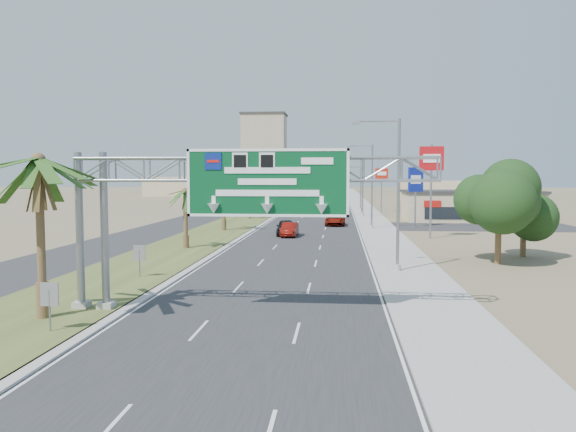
{
  "coord_description": "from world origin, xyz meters",
  "views": [
    {
      "loc": [
        3.68,
        -15.05,
        6.3
      ],
      "look_at": [
        0.99,
        14.2,
        4.2
      ],
      "focal_mm": 35.0,
      "sensor_mm": 36.0,
      "label": 1
    }
  ],
  "objects_px": {
    "palm_near": "(38,161)",
    "car_left_lane": "(286,227)",
    "store_building": "(470,207)",
    "pole_sign_red_far": "(382,177)",
    "car_right_lane": "(335,220)",
    "sign_gantry": "(234,181)",
    "car_far": "(290,209)",
    "car_mid_lane": "(289,230)",
    "pole_sign_red_near": "(431,164)",
    "signal_mast": "(349,185)",
    "pole_sign_blue": "(416,182)"
  },
  "relations": [
    {
      "from": "palm_near",
      "to": "car_left_lane",
      "type": "height_order",
      "value": "palm_near"
    },
    {
      "from": "store_building",
      "to": "pole_sign_red_far",
      "type": "bearing_deg",
      "value": 122.58
    },
    {
      "from": "car_left_lane",
      "to": "car_right_lane",
      "type": "distance_m",
      "value": 13.23
    },
    {
      "from": "sign_gantry",
      "to": "palm_near",
      "type": "height_order",
      "value": "palm_near"
    },
    {
      "from": "car_far",
      "to": "pole_sign_red_far",
      "type": "bearing_deg",
      "value": 18.44
    },
    {
      "from": "car_mid_lane",
      "to": "pole_sign_red_near",
      "type": "xyz_separation_m",
      "value": [
        14.3,
        -0.7,
        6.75
      ]
    },
    {
      "from": "car_right_lane",
      "to": "car_far",
      "type": "relative_size",
      "value": 1.12
    },
    {
      "from": "signal_mast",
      "to": "car_far",
      "type": "height_order",
      "value": "signal_mast"
    },
    {
      "from": "store_building",
      "to": "car_left_lane",
      "type": "relative_size",
      "value": 3.65
    },
    {
      "from": "signal_mast",
      "to": "store_building",
      "type": "distance_m",
      "value": 18.08
    },
    {
      "from": "car_mid_lane",
      "to": "car_right_lane",
      "type": "distance_m",
      "value": 14.19
    },
    {
      "from": "palm_near",
      "to": "store_building",
      "type": "bearing_deg",
      "value": 61.72
    },
    {
      "from": "car_right_lane",
      "to": "palm_near",
      "type": "bearing_deg",
      "value": -102.88
    },
    {
      "from": "store_building",
      "to": "car_mid_lane",
      "type": "height_order",
      "value": "store_building"
    },
    {
      "from": "signal_mast",
      "to": "pole_sign_blue",
      "type": "xyz_separation_m",
      "value": [
        7.83,
        -16.76,
        0.72
      ]
    },
    {
      "from": "signal_mast",
      "to": "car_right_lane",
      "type": "xyz_separation_m",
      "value": [
        -2.03,
        -15.68,
        -4.12
      ]
    },
    {
      "from": "car_mid_lane",
      "to": "car_right_lane",
      "type": "height_order",
      "value": "car_right_lane"
    },
    {
      "from": "car_left_lane",
      "to": "pole_sign_red_far",
      "type": "distance_m",
      "value": 41.65
    },
    {
      "from": "palm_near",
      "to": "car_right_lane",
      "type": "distance_m",
      "value": 50.23
    },
    {
      "from": "car_mid_lane",
      "to": "pole_sign_red_near",
      "type": "relative_size",
      "value": 0.46
    },
    {
      "from": "car_left_lane",
      "to": "pole_sign_red_near",
      "type": "height_order",
      "value": "pole_sign_red_near"
    },
    {
      "from": "car_mid_lane",
      "to": "pole_sign_red_near",
      "type": "height_order",
      "value": "pole_sign_red_near"
    },
    {
      "from": "car_far",
      "to": "pole_sign_red_far",
      "type": "height_order",
      "value": "pole_sign_red_far"
    },
    {
      "from": "signal_mast",
      "to": "sign_gantry",
      "type": "bearing_deg",
      "value": -95.74
    },
    {
      "from": "pole_sign_red_far",
      "to": "sign_gantry",
      "type": "bearing_deg",
      "value": -99.27
    },
    {
      "from": "car_right_lane",
      "to": "pole_sign_red_far",
      "type": "relative_size",
      "value": 0.67
    },
    {
      "from": "palm_near",
      "to": "car_left_lane",
      "type": "xyz_separation_m",
      "value": [
        7.2,
        36.1,
        -6.09
      ]
    },
    {
      "from": "car_mid_lane",
      "to": "pole_sign_blue",
      "type": "relative_size",
      "value": 0.58
    },
    {
      "from": "sign_gantry",
      "to": "palm_near",
      "type": "bearing_deg",
      "value": -166.68
    },
    {
      "from": "pole_sign_red_near",
      "to": "pole_sign_red_far",
      "type": "relative_size",
      "value": 1.21
    },
    {
      "from": "car_mid_lane",
      "to": "car_right_lane",
      "type": "relative_size",
      "value": 0.83
    },
    {
      "from": "palm_near",
      "to": "car_mid_lane",
      "type": "bearing_deg",
      "value": 77.55
    },
    {
      "from": "pole_sign_blue",
      "to": "pole_sign_red_near",
      "type": "bearing_deg",
      "value": -90.87
    },
    {
      "from": "signal_mast",
      "to": "store_building",
      "type": "height_order",
      "value": "signal_mast"
    },
    {
      "from": "car_mid_lane",
      "to": "pole_sign_red_far",
      "type": "relative_size",
      "value": 0.56
    },
    {
      "from": "car_far",
      "to": "signal_mast",
      "type": "bearing_deg",
      "value": -32.49
    },
    {
      "from": "store_building",
      "to": "pole_sign_red_far",
      "type": "height_order",
      "value": "pole_sign_red_far"
    },
    {
      "from": "signal_mast",
      "to": "car_left_lane",
      "type": "distance_m",
      "value": 29.06
    },
    {
      "from": "store_building",
      "to": "pole_sign_red_far",
      "type": "xyz_separation_m",
      "value": [
        -11.08,
        17.34,
        4.16
      ]
    },
    {
      "from": "pole_sign_red_near",
      "to": "pole_sign_blue",
      "type": "xyz_separation_m",
      "value": [
        0.2,
        13.03,
        -1.9
      ]
    },
    {
      "from": "store_building",
      "to": "sign_gantry",
      "type": "bearing_deg",
      "value": -112.36
    },
    {
      "from": "car_right_lane",
      "to": "pole_sign_red_near",
      "type": "xyz_separation_m",
      "value": [
        9.66,
        -14.11,
        6.74
      ]
    },
    {
      "from": "signal_mast",
      "to": "car_left_lane",
      "type": "relative_size",
      "value": 2.09
    },
    {
      "from": "store_building",
      "to": "car_left_lane",
      "type": "xyz_separation_m",
      "value": [
        -24.0,
        -21.9,
        -1.16
      ]
    },
    {
      "from": "pole_sign_red_near",
      "to": "palm_near",
      "type": "bearing_deg",
      "value": -122.77
    },
    {
      "from": "pole_sign_blue",
      "to": "car_left_lane",
      "type": "bearing_deg",
      "value": -143.47
    },
    {
      "from": "car_far",
      "to": "pole_sign_red_near",
      "type": "xyz_separation_m",
      "value": [
        17.46,
        -36.48,
        6.79
      ]
    },
    {
      "from": "pole_sign_red_near",
      "to": "store_building",
      "type": "bearing_deg",
      "value": 68.88
    },
    {
      "from": "car_mid_lane",
      "to": "pole_sign_red_far",
      "type": "bearing_deg",
      "value": 74.36
    },
    {
      "from": "sign_gantry",
      "to": "car_right_lane",
      "type": "distance_m",
      "value": 46.86
    }
  ]
}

